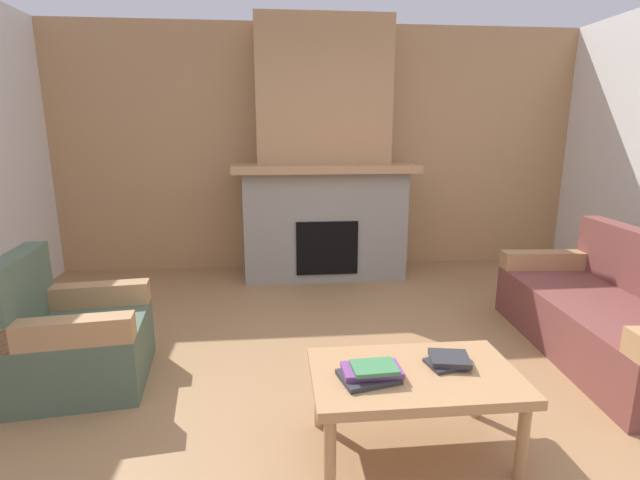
{
  "coord_description": "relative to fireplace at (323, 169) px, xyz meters",
  "views": [
    {
      "loc": [
        -0.53,
        -2.42,
        1.56
      ],
      "look_at": [
        -0.19,
        1.05,
        0.75
      ],
      "focal_mm": 26.16,
      "sensor_mm": 36.0,
      "label": 1
    }
  ],
  "objects": [
    {
      "name": "ground",
      "position": [
        0.0,
        -2.62,
        -1.16
      ],
      "size": [
        9.0,
        9.0,
        0.0
      ],
      "primitive_type": "plane",
      "color": "#9E754C"
    },
    {
      "name": "wall_back_wood_panel",
      "position": [
        0.0,
        0.38,
        0.19
      ],
      "size": [
        6.0,
        0.12,
        2.7
      ],
      "primitive_type": "cube",
      "color": "tan",
      "rests_on": "ground"
    },
    {
      "name": "fireplace",
      "position": [
        0.0,
        0.0,
        0.0
      ],
      "size": [
        1.9,
        0.82,
        2.7
      ],
      "color": "gray",
      "rests_on": "ground"
    },
    {
      "name": "couch",
      "position": [
        1.84,
        -2.19,
        -0.88
      ],
      "size": [
        0.97,
        1.86,
        0.85
      ],
      "color": "brown",
      "rests_on": "ground"
    },
    {
      "name": "armchair",
      "position": [
        -1.81,
        -2.22,
        -0.87
      ],
      "size": [
        0.84,
        0.84,
        0.85
      ],
      "color": "#4C604C",
      "rests_on": "ground"
    },
    {
      "name": "coffee_table",
      "position": [
        0.13,
        -3.05,
        -0.79
      ],
      "size": [
        1.0,
        0.6,
        0.43
      ],
      "color": "tan",
      "rests_on": "ground"
    },
    {
      "name": "book_stack_near_edge",
      "position": [
        -0.1,
        -3.09,
        -0.7
      ],
      "size": [
        0.31,
        0.25,
        0.07
      ],
      "color": "#2D2D33",
      "rests_on": "coffee_table"
    },
    {
      "name": "book_stack_center",
      "position": [
        0.31,
        -3.0,
        -0.71
      ],
      "size": [
        0.23,
        0.2,
        0.04
      ],
      "color": "#2D2D33",
      "rests_on": "coffee_table"
    }
  ]
}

